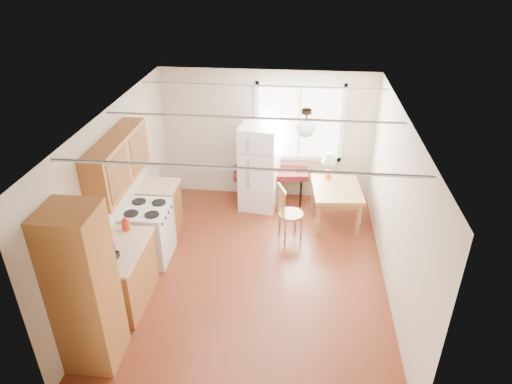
# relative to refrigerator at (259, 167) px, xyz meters

# --- Properties ---
(room_shell) EXTENTS (4.60, 5.60, 2.62)m
(room_shell) POSITION_rel_refrigerator_xyz_m (0.10, -2.02, 0.44)
(room_shell) COLOR #521E10
(room_shell) RESTS_ON ground
(kitchen_run) EXTENTS (0.65, 3.40, 2.20)m
(kitchen_run) POSITION_rel_refrigerator_xyz_m (-1.62, -2.65, 0.03)
(kitchen_run) COLOR brown
(kitchen_run) RESTS_ON ground
(window_unit) EXTENTS (1.64, 0.05, 1.51)m
(window_unit) POSITION_rel_refrigerator_xyz_m (0.70, 0.46, 0.74)
(window_unit) COLOR white
(window_unit) RESTS_ON room_shell
(pendant_light) EXTENTS (0.26, 0.26, 0.40)m
(pendant_light) POSITION_rel_refrigerator_xyz_m (0.80, -1.62, 1.42)
(pendant_light) COLOR #322216
(pendant_light) RESTS_ON room_shell
(refrigerator) EXTENTS (0.75, 0.75, 1.63)m
(refrigerator) POSITION_rel_refrigerator_xyz_m (0.00, 0.00, 0.00)
(refrigerator) COLOR white
(refrigerator) RESTS_ON ground
(bench) EXTENTS (1.46, 0.68, 0.65)m
(bench) POSITION_rel_refrigerator_xyz_m (0.20, 0.20, -0.23)
(bench) COLOR #561418
(bench) RESTS_ON ground
(dining_table) EXTENTS (0.91, 1.17, 0.69)m
(dining_table) POSITION_rel_refrigerator_xyz_m (1.41, -0.42, -0.22)
(dining_table) COLOR olive
(dining_table) RESTS_ON ground
(chair) EXTENTS (0.47, 0.47, 0.96)m
(chair) POSITION_rel_refrigerator_xyz_m (0.55, -1.03, -0.26)
(chair) COLOR olive
(chair) RESTS_ON ground
(table_lamp) EXTENTS (0.28, 0.28, 0.48)m
(table_lamp) POSITION_rel_refrigerator_xyz_m (1.27, -0.03, 0.22)
(table_lamp) COLOR #C6863F
(table_lamp) RESTS_ON dining_table
(coffee_maker) EXTENTS (0.20, 0.26, 0.38)m
(coffee_maker) POSITION_rel_refrigerator_xyz_m (-1.62, -3.14, 0.22)
(coffee_maker) COLOR black
(coffee_maker) RESTS_ON kitchen_run
(kettle) EXTENTS (0.11, 0.11, 0.21)m
(kettle) POSITION_rel_refrigerator_xyz_m (-1.66, -2.42, 0.17)
(kettle) COLOR red
(kettle) RESTS_ON kitchen_run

